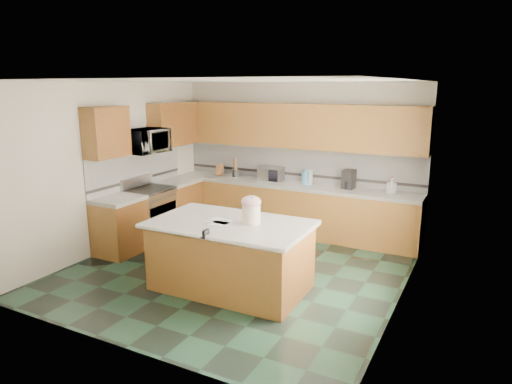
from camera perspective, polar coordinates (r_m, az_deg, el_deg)
The scene contains 52 objects.
floor at distance 6.79m, azimuth -2.52°, elevation -9.72°, with size 4.60×4.60×0.00m, color black.
ceiling at distance 6.26m, azimuth -2.77°, elevation 13.72°, with size 4.60×4.60×0.00m, color white.
wall_back at distance 8.44m, azimuth 5.26°, elevation 4.33°, with size 4.60×0.04×2.70m, color white.
wall_front at distance 4.59m, azimuth -17.28°, elevation -3.74°, with size 4.60×0.04×2.70m, color white.
wall_left at distance 7.79m, azimuth -17.62°, elevation 3.02°, with size 0.04×4.60×2.70m, color white.
wall_right at distance 5.62m, azimuth 18.31°, elevation -0.74°, with size 0.04×4.60×2.70m, color white.
back_base_cab at distance 8.35m, azimuth 4.29°, elevation -2.22°, with size 4.60×0.60×0.86m, color #351A09.
back_countertop at distance 8.24m, azimuth 4.35°, elevation 0.87°, with size 4.60×0.64×0.06m, color white.
back_upper_cab at distance 8.20m, azimuth 4.85°, elevation 8.23°, with size 4.60×0.33×0.78m, color #351A09.
back_backsplash at distance 8.43m, azimuth 5.16°, elevation 3.53°, with size 4.60×0.02×0.63m, color silver.
back_accent_band at distance 8.46m, azimuth 5.12°, elevation 2.22°, with size 4.60×0.01×0.05m, color black.
left_base_cab_rear at distance 8.73m, azimuth -9.76°, elevation -1.69°, with size 0.60×0.82×0.86m, color #351A09.
left_counter_rear at distance 8.62m, azimuth -9.87°, elevation 1.26°, with size 0.64×0.82×0.06m, color white.
left_base_cab_front at distance 7.61m, azimuth -16.69°, elevation -4.27°, with size 0.60×0.72×0.86m, color #351A09.
left_counter_front at distance 7.49m, azimuth -16.92°, elevation -0.91°, with size 0.64×0.72×0.06m, color white.
left_backsplash at distance 8.18m, azimuth -14.71°, elevation 2.85°, with size 0.02×2.30×0.63m, color silver.
left_accent_band at distance 8.21m, azimuth -14.60°, elevation 1.51°, with size 0.01×2.30×0.05m, color black.
left_upper_cab_rear at distance 8.66m, azimuth -10.33°, elevation 8.32°, with size 0.33×1.09×0.78m, color #351A09.
left_upper_cab_front at distance 7.42m, azimuth -18.22°, elevation 7.11°, with size 0.33×0.72×0.78m, color #351A09.
range_body at distance 8.13m, azimuth -13.10°, elevation -2.87°, with size 0.60×0.76×0.88m, color #B7B7BC.
range_oven_door at distance 7.96m, azimuth -11.49°, elevation -3.43°, with size 0.02×0.68×0.55m, color black.
range_cooktop at distance 8.02m, azimuth -13.27°, elevation 0.29°, with size 0.62×0.78×0.04m, color black.
range_handle at distance 7.85m, azimuth -11.44°, elevation -0.80°, with size 0.02×0.02×0.66m, color #B7B7BC.
range_backguard at distance 8.16m, azimuth -14.70°, elevation 1.29°, with size 0.06×0.76×0.18m, color #B7B7BC.
microwave at distance 7.88m, azimuth -13.59°, elevation 6.20°, with size 0.73×0.50×0.41m, color #B7B7BC.
island_base at distance 6.08m, azimuth -3.16°, elevation -8.16°, with size 1.95×1.11×0.86m, color #351A09.
island_top at distance 5.92m, azimuth -3.22°, elevation -4.01°, with size 2.05×1.21×0.06m, color white.
island_bullnose at distance 5.44m, azimuth -6.47°, elevation -5.67°, with size 0.06×0.06×2.05m, color white.
treat_jar at distance 5.80m, azimuth -0.60°, elevation -2.79°, with size 0.24×0.24×0.25m, color beige.
treat_jar_lid at distance 5.76m, azimuth -0.61°, elevation -1.25°, with size 0.26×0.26×0.16m, color #CC959D.
treat_jar_knob at distance 5.74m, azimuth -0.61°, elevation -0.73°, with size 0.03×0.03×0.08m, color tan.
treat_jar_knob_end_l at distance 5.76m, azimuth -0.98°, elevation -0.69°, with size 0.04×0.04×0.04m, color tan.
treat_jar_knob_end_r at distance 5.72m, azimuth -0.23°, elevation -0.78°, with size 0.04×0.04×0.04m, color tan.
soap_bottle_island at distance 5.76m, azimuth -0.43°, elevation -2.30°, with size 0.14×0.14×0.36m, color #26B7AD.
paper_sheet_a at distance 5.84m, azimuth -4.43°, elevation -3.96°, with size 0.27×0.20×0.00m, color white.
paper_sheet_b at distance 5.96m, azimuth -4.44°, elevation -3.62°, with size 0.31×0.23×0.00m, color white.
clamp_body at distance 5.44m, azimuth -6.29°, elevation -5.22°, with size 0.03×0.11×0.10m, color black.
clamp_handle at distance 5.39m, azimuth -6.67°, elevation -5.62°, with size 0.02×0.02×0.08m, color black.
knife_block at distance 8.95m, azimuth -4.58°, elevation 2.76°, with size 0.12×0.10×0.22m, color #472814.
utensil_crock at distance 8.81m, azimuth -2.60°, elevation 2.39°, with size 0.12×0.12×0.15m, color black.
utensil_bundle at distance 8.78m, azimuth -2.62°, elevation 3.56°, with size 0.07×0.07×0.22m, color #472814.
toaster_oven at distance 8.42m, azimuth 1.88°, elevation 2.25°, with size 0.44×0.30×0.25m, color #B7B7BC.
toaster_oven_door at distance 8.29m, azimuth 1.46°, elevation 2.09°, with size 0.40×0.01×0.21m, color black.
paper_towel at distance 8.18m, azimuth 6.72°, elevation 1.83°, with size 0.11×0.11×0.25m, color white.
paper_towel_base at distance 8.20m, azimuth 6.70°, elevation 1.03°, with size 0.17×0.17×0.01m, color #B7B7BC.
water_jug at distance 8.16m, azimuth 6.22°, elevation 1.80°, with size 0.15×0.15×0.24m, color teal.
water_jug_neck at distance 8.14m, azimuth 6.25°, elevation 2.75°, with size 0.07×0.07×0.03m, color teal.
coffee_maker at distance 7.94m, azimuth 11.52°, elevation 1.59°, with size 0.19×0.21×0.33m, color black.
coffee_carafe at distance 7.91m, azimuth 11.39°, elevation 0.85°, with size 0.13×0.13×0.13m, color black.
soap_bottle_back at distance 7.75m, azimuth 16.57°, elevation 0.78°, with size 0.12×0.12×0.26m, color white.
soap_back_cap at distance 7.73m, azimuth 16.64°, elevation 1.82°, with size 0.02×0.02×0.03m, color red.
window_light_proxy at distance 5.40m, azimuth 17.76°, elevation 0.38°, with size 0.02×1.40×1.10m, color white.
Camera 1 is at (3.13, -5.42, 2.63)m, focal length 32.00 mm.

